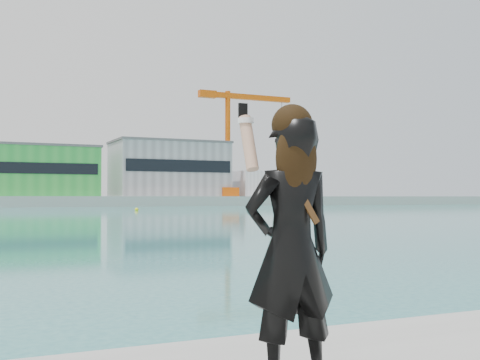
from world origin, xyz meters
The scene contains 7 objects.
warehouse_green centered at (8.00, 127.98, 7.26)m, with size 30.60×16.36×10.50m.
warehouse_grey_right centered at (40.00, 127.98, 8.26)m, with size 25.50×15.35×12.50m.
ancillary_shed centered at (62.00, 126.00, 5.00)m, with size 12.00×10.00×6.00m, color silver.
dock_crane centered at (53.20, 122.00, 15.07)m, with size 23.00×4.00×24.00m.
flagpole_right centered at (22.09, 121.00, 6.54)m, with size 1.28×0.16×8.00m.
buoy_near centered at (18.92, 76.70, 0.00)m, with size 0.50×0.50×0.50m, color #FFF20D.
woman centered at (-0.52, -0.29, 1.63)m, with size 0.57×0.38×1.63m.
Camera 1 is at (-2.22, -3.30, 1.88)m, focal length 45.00 mm.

